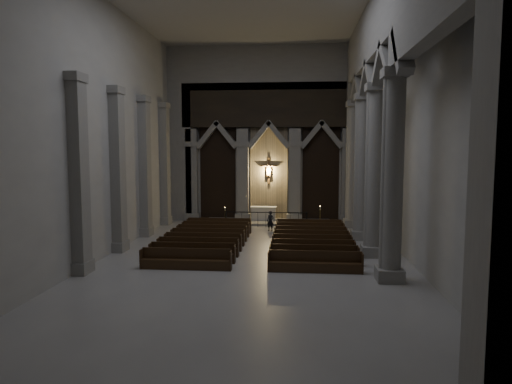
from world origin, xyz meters
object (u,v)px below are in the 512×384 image
candle_stand_left (225,221)px  pews (258,243)px  altar (264,213)px  altar_rail (266,217)px  worshipper (270,221)px  candle_stand_right (320,222)px

candle_stand_left → pews: 7.18m
pews → candle_stand_left: bearing=112.3°
altar → candle_stand_left: candle_stand_left is taller
altar_rail → pews: altar_rail is taller
altar → pews: (0.31, -8.36, -0.33)m
pews → altar: bearing=92.2°
pews → worshipper: (0.35, 4.92, 0.34)m
altar_rail → candle_stand_right: size_ratio=3.75×
altar_rail → candle_stand_left: size_ratio=4.32×
altar → altar_rail: bearing=-82.1°
candle_stand_left → candle_stand_right: 6.18m
altar_rail → candle_stand_right: bearing=4.7°
pews → candle_stand_right: bearing=61.6°
altar → worshipper: size_ratio=1.45×
altar → candle_stand_left: size_ratio=1.47×
worshipper → candle_stand_left: bearing=175.3°
altar → pews: bearing=-87.8°
altar → worshipper: worshipper is taller
altar_rail → candle_stand_left: bearing=168.7°
altar → candle_stand_right: (3.77, -1.98, -0.23)m
worshipper → candle_stand_right: bearing=49.8°
altar_rail → candle_stand_right: candle_stand_right is taller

